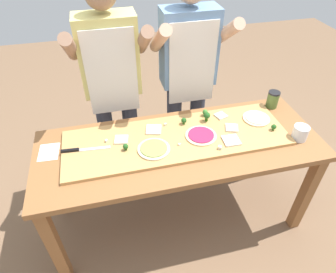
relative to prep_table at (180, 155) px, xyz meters
The scene contains 26 objects.
ground_plane 0.68m from the prep_table, ahead, with size 8.00×8.00×0.00m, color brown.
prep_table is the anchor object (origin of this frame).
cutting_board 0.13m from the prep_table, 103.85° to the left, with size 1.46×0.47×0.02m, color tan.
chefs_knife 0.65m from the prep_table, behind, with size 0.30×0.04×0.02m.
pizza_whole_cheese_artichoke 0.61m from the prep_table, 10.05° to the left, with size 0.19×0.19×0.02m.
pizza_whole_beet_magenta 0.20m from the prep_table, ahead, with size 0.20×0.20×0.02m.
pizza_whole_pesto_green 0.23m from the prep_table, 167.83° to the right, with size 0.20×0.20×0.02m.
pizza_slice_far_right 0.25m from the prep_table, 134.22° to the left, with size 0.10×0.10×0.01m, color silver.
pizza_slice_far_left 0.42m from the prep_table, 28.65° to the left, with size 0.07×0.07×0.01m, color silver.
pizza_slice_near_left 0.40m from the prep_table, 165.40° to the left, with size 0.08×0.08×0.01m, color silver.
pizza_slice_near_right 0.40m from the prep_table, ahead, with size 0.08×0.08×0.01m, color silver.
pizza_slice_center 0.35m from the prep_table, 13.74° to the right, with size 0.10×0.10×0.01m, color silver.
broccoli_floret_back_right 0.38m from the prep_table, behind, with size 0.03×0.03×0.04m.
broccoli_floret_back_left 0.37m from the prep_table, 43.06° to the left, with size 0.04×0.04×0.05m.
broccoli_floret_center_right 0.24m from the prep_table, 67.36° to the left, with size 0.04×0.04×0.05m.
broccoli_floret_front_mid 0.33m from the prep_table, 35.31° to the left, with size 0.05×0.05×0.07m.
broccoli_floret_back_mid 0.65m from the prep_table, ahead, with size 0.03×0.03×0.04m.
cheese_crumble_a 0.23m from the prep_table, 106.92° to the left, with size 0.02×0.02×0.02m, color silver.
cheese_crumble_b 0.49m from the prep_table, 167.17° to the left, with size 0.02×0.02×0.02m, color silver.
cheese_crumble_c 0.29m from the prep_table, 30.37° to the right, with size 0.02×0.02×0.02m, color silver.
cheese_crumble_d 0.14m from the prep_table, 115.09° to the right, with size 0.01×0.01×0.01m, color white.
flour_cup 0.80m from the prep_table, ahead, with size 0.10×0.10×0.10m.
sauce_jar 0.83m from the prep_table, 17.55° to the left, with size 0.09×0.09×0.13m.
recipe_note 0.84m from the prep_table, behind, with size 0.12×0.16×0.00m, color white.
cook_left 0.73m from the prep_table, 123.24° to the left, with size 0.54×0.39×1.67m.
cook_right 0.67m from the prep_table, 69.48° to the left, with size 0.54×0.39×1.67m.
Camera 1 is at (-0.41, -1.37, 2.04)m, focal length 31.54 mm.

